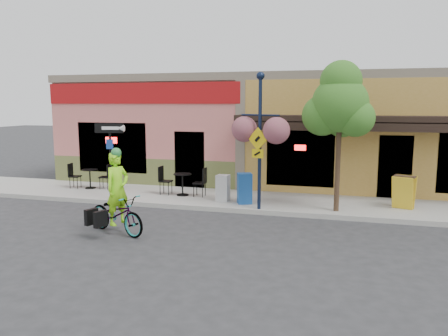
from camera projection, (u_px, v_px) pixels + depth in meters
name	position (u px, v px, depth m)	size (l,w,h in m)	color
ground	(247.00, 218.00, 12.88)	(90.00, 90.00, 0.00)	#2D2D30
sidewalk	(259.00, 201.00, 14.78)	(24.00, 3.00, 0.15)	#9E9B93
curb	(250.00, 211.00, 13.39)	(24.00, 0.12, 0.15)	#A8A59E
building	(282.00, 128.00, 19.71)	(18.20, 8.20, 4.50)	#CE6C66
bicycle	(117.00, 214.00, 11.34)	(0.69, 1.97, 1.03)	maroon
cyclist_rider	(118.00, 198.00, 11.27)	(0.69, 0.45, 1.89)	#93F619
lamp_post	(260.00, 142.00, 13.11)	(1.32, 0.53, 4.15)	#101A33
one_way_sign	(111.00, 161.00, 14.65)	(0.98, 0.21, 2.56)	black
cafe_set_left	(90.00, 176.00, 16.58)	(1.59, 0.80, 0.95)	black
cafe_set_right	(182.00, 181.00, 15.32)	(1.69, 0.84, 1.01)	black
newspaper_box_blue	(245.00, 188.00, 14.08)	(0.44, 0.39, 0.99)	#194B97
newspaper_box_grey	(223.00, 188.00, 14.47)	(0.40, 0.37, 0.87)	#B3B3B3
street_tree	(339.00, 136.00, 12.84)	(1.76, 1.76, 4.51)	#3D7A26
sandwich_board	(402.00, 193.00, 13.27)	(0.61, 0.45, 1.02)	yellow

